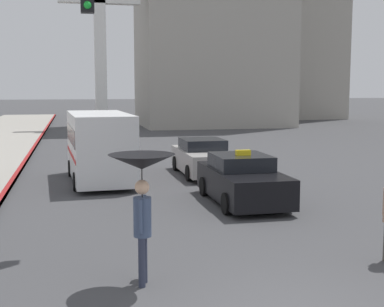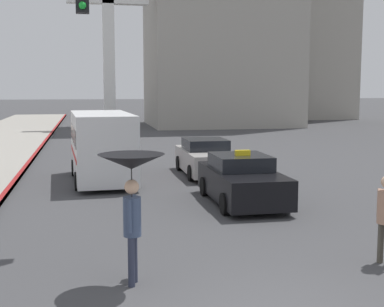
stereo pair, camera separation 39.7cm
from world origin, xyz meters
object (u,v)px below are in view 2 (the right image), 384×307
at_px(monument_cross, 108,27).
at_px(taxi, 242,181).
at_px(pedestrian_with_umbrella, 132,178).
at_px(ambulance_van, 102,144).
at_px(sedan_red, 206,158).

bearing_deg(monument_cross, taxi, -84.59).
xyz_separation_m(pedestrian_with_umbrella, monument_cross, (1.06, 34.17, 6.24)).
relative_size(ambulance_van, pedestrian_with_umbrella, 2.29).
bearing_deg(monument_cross, sedan_red, -83.11).
bearing_deg(sedan_red, pedestrian_with_umbrella, 71.26).
height_order(taxi, monument_cross, monument_cross).
distance_m(taxi, ambulance_van, 6.06).
distance_m(sedan_red, ambulance_van, 4.19).
bearing_deg(sedan_red, monument_cross, -83.11).
bearing_deg(taxi, monument_cross, -84.59).
bearing_deg(pedestrian_with_umbrella, monument_cross, 15.13).
height_order(ambulance_van, monument_cross, monument_cross).
height_order(taxi, ambulance_van, ambulance_van).
relative_size(pedestrian_with_umbrella, monument_cross, 0.16).
xyz_separation_m(taxi, ambulance_van, (-3.96, 4.53, 0.71)).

